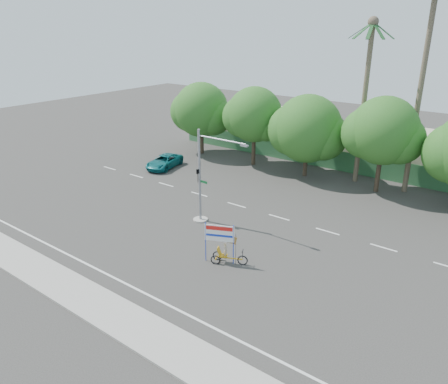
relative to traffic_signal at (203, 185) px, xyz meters
The scene contains 14 objects.
ground 5.40m from the traffic_signal, 61.13° to the right, with size 120.00×120.00×0.00m, color #33302D.
sidewalk_near 12.04m from the traffic_signal, 79.17° to the right, with size 50.00×2.40×0.12m, color gray.
fence 17.76m from the traffic_signal, 82.85° to the left, with size 38.00×0.08×2.00m, color #336B3D.
building_left 23.38m from the traffic_signal, 109.52° to the left, with size 12.00×8.00×4.00m, color #BFB797.
building_right 24.29m from the traffic_signal, 65.15° to the left, with size 14.00×8.00×3.60m, color #BFB797.
tree_far_left 18.45m from the traffic_signal, 130.22° to the left, with size 7.14×6.00×7.96m.
tree_left 14.99m from the traffic_signal, 109.08° to the left, with size 6.66×5.60×8.07m.
tree_center 14.15m from the traffic_signal, 85.33° to the left, with size 7.62×6.40×7.85m.
tree_right 16.38m from the traffic_signal, 59.83° to the left, with size 6.90×5.80×8.36m.
palm_tall 20.04m from the traffic_signal, 56.69° to the left, with size 3.73×3.79×17.45m.
palm_short 17.56m from the traffic_signal, 69.84° to the left, with size 3.73×3.79×14.45m.
traffic_signal is the anchor object (origin of this frame).
trike_billboard 6.50m from the traffic_signal, 38.80° to the right, with size 2.48×1.31×2.66m.
pickup_truck 13.91m from the traffic_signal, 146.58° to the left, with size 2.16×4.69×1.30m, color #0E6567.
Camera 1 is at (17.00, -18.83, 13.97)m, focal length 35.00 mm.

